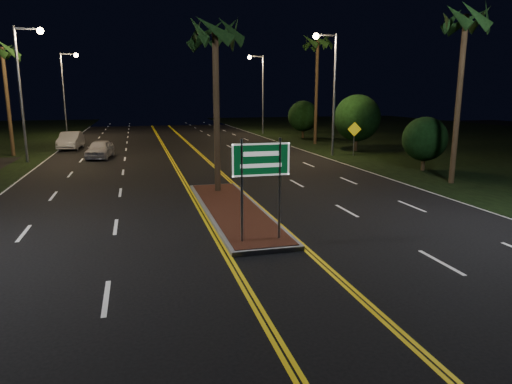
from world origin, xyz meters
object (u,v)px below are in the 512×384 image
object	(u,v)px
car_far	(71,139)
warning_sign	(354,134)
median_island	(233,210)
shrub_far	(303,116)
palm_right_near	(466,20)
palm_left_far	(2,51)
palm_median	(215,33)
car_near	(100,148)
palm_right_far	(318,43)
highway_sign	(261,169)
streetlight_left_far	(67,84)
shrub_mid	(357,118)
shrub_near	(425,139)
streetlight_right_mid	(330,80)
streetlight_left_mid	(25,79)
streetlight_right_far	(260,85)

from	to	relation	value
car_far	warning_sign	xyz separation A→B (m)	(21.59, -10.20, 0.81)
median_island	shrub_far	world-z (taller)	shrub_far
palm_right_near	shrub_far	world-z (taller)	palm_right_near
shrub_far	palm_left_far	bearing A→B (deg)	-163.26
palm_median	car_near	xyz separation A→B (m)	(-6.25, 14.40, -6.49)
palm_right_near	palm_right_far	xyz separation A→B (m)	(0.30, 20.00, 0.93)
highway_sign	palm_median	xyz separation A→B (m)	(0.00, 7.70, 4.87)
shrub_far	streetlight_left_far	bearing A→B (deg)	161.86
streetlight_left_far	shrub_mid	size ratio (longest dim) A/B	1.95
car_far	warning_sign	size ratio (longest dim) A/B	2.01
shrub_near	shrub_far	bearing A→B (deg)	89.22
highway_sign	palm_left_far	distance (m)	28.77
highway_sign	streetlight_right_mid	distance (m)	22.18
streetlight_left_mid	shrub_far	distance (m)	27.40
palm_median	palm_right_near	distance (m)	12.55
shrub_mid	car_near	distance (m)	20.36
palm_left_far	warning_sign	size ratio (longest dim) A/B	3.44
streetlight_left_far	palm_right_far	bearing A→B (deg)	-30.88
shrub_far	car_far	distance (m)	23.34
palm_right_far	car_near	xyz separation A→B (m)	(-19.05, -5.10, -8.36)
streetlight_right_far	car_near	xyz separation A→B (m)	(-16.86, -17.10, -4.87)
palm_median	palm_left_far	distance (m)	21.69
streetlight_left_far	palm_median	distance (m)	35.18
palm_median	car_near	world-z (taller)	palm_median
palm_right_far	car_near	size ratio (longest dim) A/B	2.20
streetlight_left_far	palm_median	world-z (taller)	streetlight_left_far
highway_sign	shrub_near	bearing A→B (deg)	39.69
highway_sign	shrub_far	distance (m)	35.96
highway_sign	streetlight_left_far	world-z (taller)	streetlight_left_far
median_island	highway_sign	distance (m)	4.80
streetlight_left_far	shrub_mid	xyz separation A→B (m)	(24.61, -20.00, -2.93)
streetlight_right_mid	streetlight_right_far	world-z (taller)	same
shrub_mid	streetlight_left_mid	bearing A→B (deg)	180.00
palm_median	palm_right_far	distance (m)	23.40
streetlight_right_mid	shrub_mid	xyz separation A→B (m)	(3.39, 2.00, -2.93)
shrub_near	car_near	xyz separation A→B (m)	(-19.75, 10.90, -1.16)
palm_right_near	palm_right_far	distance (m)	20.02
palm_median	palm_right_far	size ratio (longest dim) A/B	0.81
warning_sign	median_island	bearing A→B (deg)	-120.85
streetlight_right_far	shrub_far	distance (m)	7.56
streetlight_left_mid	shrub_far	xyz separation A→B (m)	(24.41, 12.00, -3.32)
median_island	palm_left_far	distance (m)	25.76
streetlight_left_mid	median_island	bearing A→B (deg)	-58.02
palm_median	shrub_mid	distance (m)	19.97
car_near	shrub_mid	bearing A→B (deg)	6.08
median_island	streetlight_right_mid	xyz separation A→B (m)	(10.61, 15.00, 5.57)
palm_left_far	car_far	bearing A→B (deg)	44.41
median_island	palm_right_near	xyz separation A→B (m)	(12.50, 3.00, 8.13)
streetlight_right_mid	palm_median	xyz separation A→B (m)	(-10.61, -11.50, 1.62)
median_island	shrub_far	distance (m)	32.19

